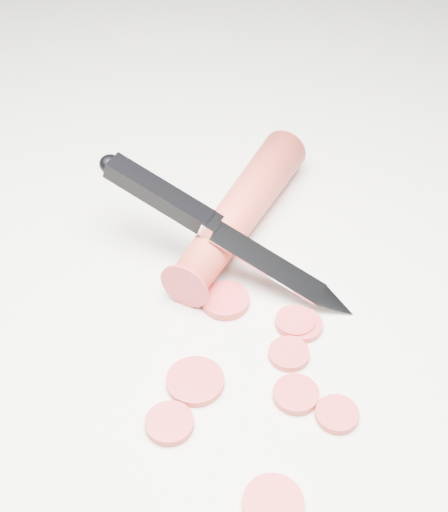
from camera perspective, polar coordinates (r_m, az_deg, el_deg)
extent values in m
plane|color=silver|center=(0.54, 1.14, -4.28)|extent=(2.40, 2.40, 0.00)
cylinder|color=red|center=(0.60, 1.31, 3.64)|extent=(0.14, 0.18, 0.04)
cylinder|color=red|center=(0.48, -4.37, -13.20)|extent=(0.03, 0.03, 0.01)
cylinder|color=red|center=(0.51, 5.21, -7.80)|extent=(0.03, 0.03, 0.01)
cylinder|color=red|center=(0.50, -2.31, -9.98)|extent=(0.04, 0.04, 0.01)
cylinder|color=red|center=(0.53, 5.71, -5.30)|extent=(0.03, 0.03, 0.01)
cylinder|color=red|center=(0.53, 6.18, -5.52)|extent=(0.03, 0.03, 0.01)
cylinder|color=red|center=(0.55, 0.11, -3.57)|extent=(0.04, 0.04, 0.01)
cylinder|color=red|center=(0.49, 9.03, -12.40)|extent=(0.03, 0.03, 0.01)
cylinder|color=red|center=(0.45, 3.95, -19.13)|extent=(0.04, 0.04, 0.01)
cylinder|color=red|center=(0.49, 5.78, -10.96)|extent=(0.03, 0.03, 0.01)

